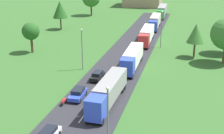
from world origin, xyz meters
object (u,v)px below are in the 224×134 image
Objects in this scene: tree_lime at (31,31)px; car_third at (97,76)px; lamppost_second at (82,47)px; truck_fifth at (162,11)px; motorcycle_courier at (64,101)px; tree_pine at (196,33)px; lamppost_third at (161,28)px; truck_second at (132,58)px; tree_birch at (60,9)px; truck_fourth at (155,21)px; lamppost_lead at (108,123)px; truck_lead at (108,91)px; truck_third at (147,35)px; car_second at (78,93)px.

car_third is at bearing -32.12° from tree_lime.
truck_fifth is at bearing 81.22° from lamppost_second.
tree_pine is (18.34, 28.26, 4.75)m from motorcycle_courier.
lamppost_third reaches higher than lamppost_second.
truck_second is 1.58× the size of lamppost_second.
tree_birch is at bearing 122.27° from car_third.
lamppost_second is (-4.34, 4.42, 3.69)m from car_third.
lamppost_lead is at bearing -86.88° from truck_fourth.
truck_second is at bearing 19.59° from lamppost_second.
truck_second is 1.44× the size of lamppost_third.
lamppost_second is 0.96× the size of tree_birch.
truck_fifth is 39.71m from lamppost_third.
lamppost_second is at bearing 99.14° from motorcycle_courier.
truck_third is (0.27, 35.49, -0.00)m from truck_lead.
truck_third is 28.51m from tree_birch.
lamppost_lead is at bearing -70.01° from car_third.
truck_second is (0.38, 16.41, -0.00)m from truck_lead.
tree_birch reaches higher than truck_third.
car_third is (0.62, 8.03, -0.04)m from car_second.
lamppost_third is at bearing 22.05° from tree_lime.
car_second is at bearing 121.38° from lamppost_lead.
tree_lime is (-18.59, 20.09, 4.03)m from car_second.
lamppost_third is (3.93, -3.42, 2.78)m from truck_third.
truck_second is 1.52× the size of tree_birch.
truck_lead is at bearing -114.38° from tree_pine.
motorcycle_courier is 0.26× the size of tree_pine.
car_second is 0.64× the size of tree_lime.
truck_fifth is 56.09m from tree_lime.
truck_second is 9.11m from car_third.
lamppost_second is 1.09× the size of tree_pine.
lamppost_third is at bearing 82.55° from truck_lead.
lamppost_lead is 1.31× the size of tree_lime.
truck_second is at bearing -139.03° from tree_pine.
car_third is 24.22m from lamppost_lead.
lamppost_third reaches higher than truck_second.
tree_lime reaches higher than truck_fourth.
truck_fourth is 0.93× the size of truck_fifth.
truck_fifth is (0.11, 19.11, 0.06)m from truck_fourth.
car_third is at bearing 79.51° from motorcycle_courier.
truck_fifth is 3.06× the size of car_second.
truck_third is 37.84m from motorcycle_courier.
motorcycle_courier is 34.02m from tree_pine.
tree_pine is at bearing 32.76° from lamppost_second.
car_third is 0.50× the size of lamppost_second.
tree_birch is (-30.44, 57.71, 0.91)m from lamppost_lead.
truck_second is at bearing -10.42° from tree_lime.
truck_fourth is 1.71× the size of tree_pine.
truck_third is 3.23× the size of car_third.
truck_lead is 6.74m from motorcycle_courier.
lamppost_lead reaches higher than motorcycle_courier.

